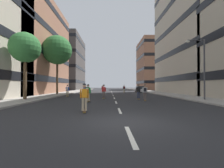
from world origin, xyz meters
The scene contains 23 objects.
ground_plane centered at (0.00, 27.12, 0.00)m, with size 162.71×162.71×0.00m, color #28282B.
sidewalk_left centered at (-10.01, 30.51, 0.07)m, with size 3.98×74.58×0.14m, color #9E9991.
sidewalk_right centered at (10.01, 30.51, 0.07)m, with size 3.98×74.58×0.14m, color #9E9991.
lane_markings centered at (0.00, 28.00, 0.00)m, with size 0.16×62.20×0.01m.
building_left_mid centered at (-18.97, 24.64, 9.63)m, with size 14.05×23.60×19.09m.
building_left_far centered at (-18.97, 55.92, 10.66)m, with size 14.05×20.99×21.14m.
building_right_mid centered at (18.97, 24.64, 18.03)m, with size 14.05×21.12×35.88m.
building_right_far centered at (18.97, 55.92, 10.06)m, with size 14.05×16.20×19.93m.
parked_car_near centered at (6.82, 30.18, 0.70)m, with size 1.82×4.40×1.52m.
street_tree_near centered at (-10.01, 20.84, 8.02)m, with size 5.18×5.18×10.50m.
street_tree_mid centered at (-10.01, 10.23, 5.82)m, with size 3.33×3.33×7.40m.
streetlamp_right centered at (9.25, 9.36, 4.14)m, with size 2.13×0.30×6.50m.
skater_0 centered at (-2.21, 2.49, 0.98)m, with size 0.56×0.92×1.78m.
skater_1 centered at (-6.90, 16.12, 1.02)m, with size 0.53×0.90×1.78m.
skater_2 centered at (-2.36, 33.12, 1.02)m, with size 0.56×0.92×1.78m.
skater_3 centered at (-2.79, 8.41, 1.02)m, with size 0.57×0.92×1.78m.
skater_4 centered at (3.21, 9.58, 1.02)m, with size 0.56×0.92×1.78m.
skater_5 centered at (-1.35, 12.48, 0.98)m, with size 0.56×0.92×1.78m.
skater_6 centered at (2.85, 28.72, 1.02)m, with size 0.53×0.90×1.78m.
skater_7 centered at (2.84, 11.33, 0.98)m, with size 0.53×0.90×1.78m.
skater_8 centered at (-3.77, 15.11, 0.98)m, with size 0.53×0.90×1.78m.
skater_9 centered at (-5.49, 23.37, 0.98)m, with size 0.56×0.92×1.78m.
skater_10 centered at (3.40, 34.26, 1.02)m, with size 0.56×0.92×1.78m.
Camera 1 is at (-0.70, -7.01, 1.64)m, focal length 24.69 mm.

